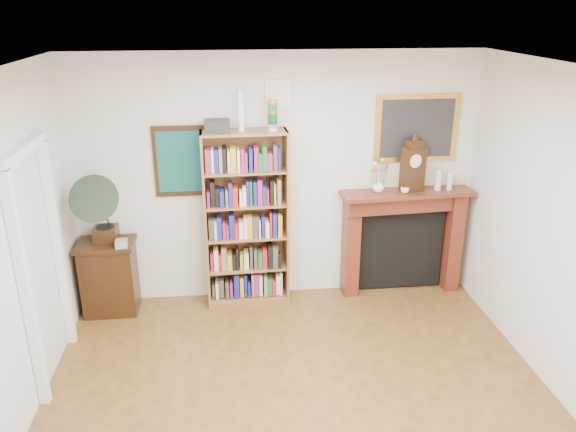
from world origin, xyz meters
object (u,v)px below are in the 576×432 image
object	(u,v)px
bookshelf	(246,210)
fireplace	(402,231)
teacup	(405,190)
bottle_left	(438,180)
bottle_right	(450,181)
side_cabinet	(110,277)
gramophone	(99,205)
flower_vase	(379,186)
cd_stack	(121,244)
mantel_clock	(413,167)

from	to	relation	value
bookshelf	fireplace	xyz separation A→B (m)	(1.82, 0.08, -0.36)
teacup	bottle_left	bearing A→B (deg)	9.45
bottle_left	bottle_right	bearing A→B (deg)	-4.41
bookshelf	teacup	size ratio (longest dim) A/B	24.28
fireplace	bottle_left	distance (m)	0.73
side_cabinet	bottle_left	xyz separation A→B (m)	(3.69, 0.08, 0.97)
gramophone	teacup	size ratio (longest dim) A/B	8.55
flower_vase	bottle_right	world-z (taller)	bottle_right
gramophone	side_cabinet	bearing A→B (deg)	92.52
flower_vase	cd_stack	bearing A→B (deg)	-175.28
mantel_clock	teacup	bearing A→B (deg)	-163.99
bottle_left	gramophone	bearing A→B (deg)	-177.68
bookshelf	side_cabinet	bearing A→B (deg)	-179.91
side_cabinet	gramophone	xyz separation A→B (m)	(0.00, -0.07, 0.87)
teacup	bottle_left	world-z (taller)	bottle_left
bookshelf	side_cabinet	distance (m)	1.68
gramophone	flower_vase	bearing A→B (deg)	2.30
bottle_right	gramophone	bearing A→B (deg)	-177.92
bookshelf	mantel_clock	world-z (taller)	bookshelf
fireplace	flower_vase	world-z (taller)	flower_vase
bookshelf	mantel_clock	size ratio (longest dim) A/B	3.94
side_cabinet	fireplace	distance (m)	3.36
bookshelf	cd_stack	world-z (taller)	bookshelf
mantel_clock	flower_vase	bearing A→B (deg)	159.65
mantel_clock	teacup	xyz separation A→B (m)	(-0.09, -0.06, -0.24)
cd_stack	mantel_clock	distance (m)	3.26
gramophone	teacup	bearing A→B (deg)	0.71
cd_stack	bottle_right	world-z (taller)	bottle_right
fireplace	teacup	bearing A→B (deg)	-115.56
fireplace	flower_vase	xyz separation A→B (m)	(-0.33, -0.05, 0.58)
teacup	bottle_left	xyz separation A→B (m)	(0.40, 0.07, 0.08)
side_cabinet	bottle_left	size ratio (longest dim) A/B	3.48
gramophone	bottle_right	bearing A→B (deg)	1.36
bottle_right	bottle_left	bearing A→B (deg)	175.59
gramophone	mantel_clock	size ratio (longest dim) A/B	1.39
mantel_clock	cd_stack	bearing A→B (deg)	165.72
teacup	flower_vase	bearing A→B (deg)	164.85
bookshelf	flower_vase	distance (m)	1.50
mantel_clock	bottle_left	size ratio (longest dim) A/B	2.43
fireplace	bottle_right	distance (m)	0.79
cd_stack	teacup	bearing A→B (deg)	2.88
cd_stack	flower_vase	world-z (taller)	flower_vase
gramophone	bottle_right	distance (m)	3.82
gramophone	cd_stack	distance (m)	0.47
side_cabinet	teacup	xyz separation A→B (m)	(3.29, 0.01, 0.89)
mantel_clock	bottle_left	xyz separation A→B (m)	(0.31, 0.00, -0.16)
flower_vase	fireplace	bearing A→B (deg)	8.23
bottle_right	mantel_clock	bearing A→B (deg)	179.23
teacup	bottle_left	size ratio (longest dim) A/B	0.40
side_cabinet	bottle_right	distance (m)	3.94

